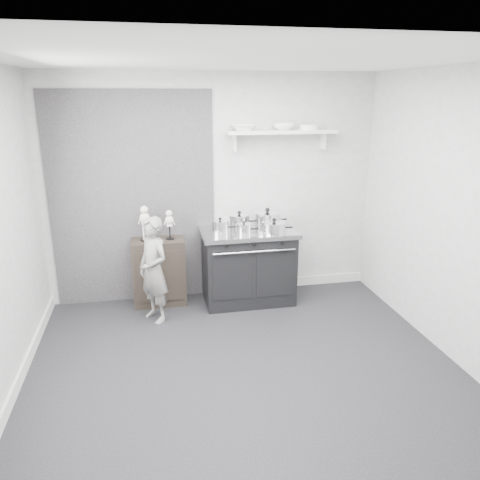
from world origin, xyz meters
name	(u,v)px	position (x,y,z in m)	size (l,w,h in m)	color
ground	(243,368)	(0.00, 0.00, 0.00)	(4.00, 4.00, 0.00)	black
room_shell	(230,193)	(-0.09, 0.15, 1.64)	(4.02, 3.62, 2.71)	#9D9D9A
wall_shelf	(281,133)	(0.80, 1.68, 2.01)	(1.30, 0.26, 0.24)	silver
stove	(248,265)	(0.36, 1.48, 0.45)	(1.13, 0.70, 0.90)	black
side_cabinet	(159,272)	(-0.70, 1.61, 0.40)	(0.62, 0.36, 0.80)	black
child	(154,270)	(-0.77, 1.16, 0.60)	(0.44, 0.29, 1.19)	slate
pot_front_left	(220,227)	(0.02, 1.39, 0.98)	(0.29, 0.20, 0.19)	white
pot_back_left	(239,221)	(0.28, 1.58, 0.99)	(0.34, 0.25, 0.21)	white
pot_back_right	(267,219)	(0.62, 1.56, 1.00)	(0.40, 0.32, 0.24)	white
pot_front_right	(274,227)	(0.63, 1.28, 0.97)	(0.36, 0.27, 0.18)	white
pot_front_center	(244,229)	(0.28, 1.32, 0.97)	(0.26, 0.17, 0.15)	white
skeleton_full	(145,221)	(-0.83, 1.61, 1.04)	(0.13, 0.09, 0.48)	silver
skeleton_torso	(169,223)	(-0.55, 1.61, 1.00)	(0.11, 0.07, 0.40)	silver
bowl_large	(243,128)	(0.34, 1.67, 2.07)	(0.28, 0.28, 0.07)	white
bowl_small	(284,127)	(0.82, 1.67, 2.08)	(0.25, 0.25, 0.08)	white
plate_stack	(309,127)	(1.13, 1.67, 2.07)	(0.24, 0.24, 0.06)	white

